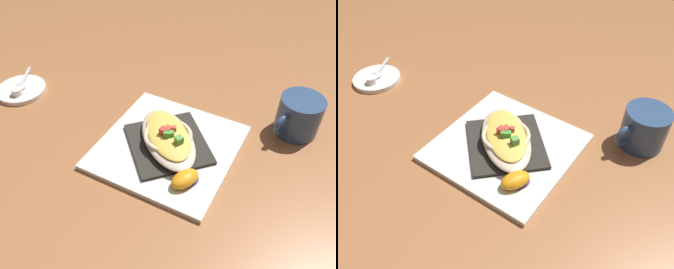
# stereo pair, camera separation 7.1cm
# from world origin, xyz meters

# --- Properties ---
(ground_plane) EXTENTS (2.60, 2.60, 0.00)m
(ground_plane) POSITION_xyz_m (0.00, 0.00, 0.00)
(ground_plane) COLOR #9E643A
(square_plate) EXTENTS (0.32, 0.32, 0.01)m
(square_plate) POSITION_xyz_m (0.00, 0.00, 0.01)
(square_plate) COLOR white
(square_plate) RESTS_ON ground_plane
(folded_napkin) EXTENTS (0.21, 0.21, 0.01)m
(folded_napkin) POSITION_xyz_m (0.00, 0.00, 0.01)
(folded_napkin) COLOR #2D2B26
(folded_napkin) RESTS_ON square_plate
(gratin_dish) EXTENTS (0.21, 0.18, 0.04)m
(gratin_dish) POSITION_xyz_m (0.00, 0.00, 0.03)
(gratin_dish) COLOR beige
(gratin_dish) RESTS_ON folded_napkin
(orange_garnish) EXTENTS (0.07, 0.06, 0.03)m
(orange_garnish) POSITION_xyz_m (0.09, 0.06, 0.02)
(orange_garnish) COLOR #472B64
(orange_garnish) RESTS_ON square_plate
(coffee_mug) EXTENTS (0.11, 0.10, 0.08)m
(coffee_mug) POSITION_xyz_m (-0.12, 0.25, 0.04)
(coffee_mug) COLOR navy
(coffee_mug) RESTS_ON ground_plane
(creamer_saucer) EXTENTS (0.12, 0.12, 0.01)m
(creamer_saucer) POSITION_xyz_m (-0.10, -0.40, 0.01)
(creamer_saucer) COLOR white
(creamer_saucer) RESTS_ON ground_plane
(spoon) EXTENTS (0.10, 0.04, 0.01)m
(spoon) POSITION_xyz_m (-0.10, -0.40, 0.02)
(spoon) COLOR silver
(spoon) RESTS_ON creamer_saucer
(creamer_cup_0) EXTENTS (0.02, 0.02, 0.02)m
(creamer_cup_0) POSITION_xyz_m (-0.07, -0.39, 0.02)
(creamer_cup_0) COLOR silver
(creamer_cup_0) RESTS_ON creamer_saucer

